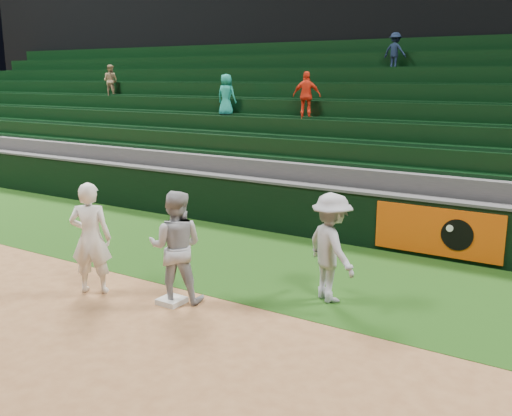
# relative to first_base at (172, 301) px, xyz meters

# --- Properties ---
(ground) EXTENTS (70.00, 70.00, 0.00)m
(ground) POSITION_rel_first_base_xyz_m (0.11, -0.31, -0.04)
(ground) COLOR brown
(ground) RESTS_ON ground
(foul_grass) EXTENTS (36.00, 4.20, 0.01)m
(foul_grass) POSITION_rel_first_base_xyz_m (0.11, 2.69, -0.04)
(foul_grass) COLOR #15360D
(foul_grass) RESTS_ON ground
(upper_deck) EXTENTS (40.00, 12.00, 12.00)m
(upper_deck) POSITION_rel_first_base_xyz_m (0.11, 17.14, 5.96)
(upper_deck) COLOR black
(upper_deck) RESTS_ON ground
(first_base) EXTENTS (0.41, 0.41, 0.09)m
(first_base) POSITION_rel_first_base_xyz_m (0.00, 0.00, 0.00)
(first_base) COLOR silver
(first_base) RESTS_ON ground
(first_baseman) EXTENTS (0.85, 0.76, 1.96)m
(first_baseman) POSITION_rel_first_base_xyz_m (-1.50, -0.32, 0.94)
(first_baseman) COLOR white
(first_baseman) RESTS_ON ground
(baserunner) EXTENTS (1.14, 1.05, 1.90)m
(baserunner) POSITION_rel_first_base_xyz_m (0.00, 0.15, 0.90)
(baserunner) COLOR #9FA2AA
(baserunner) RESTS_ON ground
(base_coach) EXTENTS (1.37, 1.23, 1.84)m
(base_coach) POSITION_rel_first_base_xyz_m (2.18, 1.53, 0.88)
(base_coach) COLOR #9EA1AB
(base_coach) RESTS_ON foul_grass
(field_wall) EXTENTS (36.00, 0.45, 1.25)m
(field_wall) POSITION_rel_first_base_xyz_m (0.13, 4.88, 0.59)
(field_wall) COLOR black
(field_wall) RESTS_ON ground
(stadium_seating) EXTENTS (36.00, 5.95, 4.94)m
(stadium_seating) POSITION_rel_first_base_xyz_m (0.11, 8.65, 1.66)
(stadium_seating) COLOR #3A3A3C
(stadium_seating) RESTS_ON ground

